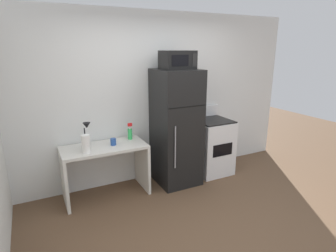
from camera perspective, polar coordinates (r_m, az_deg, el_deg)
The scene contains 10 objects.
ground_plane at distance 3.56m, azimuth 9.46°, elevation -19.96°, with size 12.00×12.00×0.00m, color brown.
wall_back_white at distance 4.44m, azimuth -2.81°, elevation 5.80°, with size 5.00×0.10×2.60m, color silver.
desk at distance 4.05m, azimuth -12.79°, elevation -7.06°, with size 1.16×0.56×0.75m.
desk_lamp at distance 3.89m, azimuth -16.38°, elevation -0.94°, with size 0.14×0.12×0.35m.
coffee_mug at distance 3.97m, azimuth -11.14°, elevation -3.18°, with size 0.08×0.08×0.10m, color #264C99.
paper_towel_roll at distance 3.74m, azimuth -16.47°, elevation -3.54°, with size 0.11×0.11×0.24m, color white.
spray_bottle at distance 4.16m, azimuth -7.79°, elevation -1.40°, with size 0.06×0.06×0.25m.
refrigerator at distance 4.26m, azimuth 1.69°, elevation -0.37°, with size 0.62×0.68×1.77m.
microwave at distance 4.08m, azimuth 1.95°, elevation 13.37°, with size 0.46×0.35×0.26m.
oven_range at distance 4.77m, azimuth 8.88°, elevation -4.03°, with size 0.58×0.61×1.10m.
Camera 1 is at (-1.77, -2.29, 2.07)m, focal length 29.77 mm.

